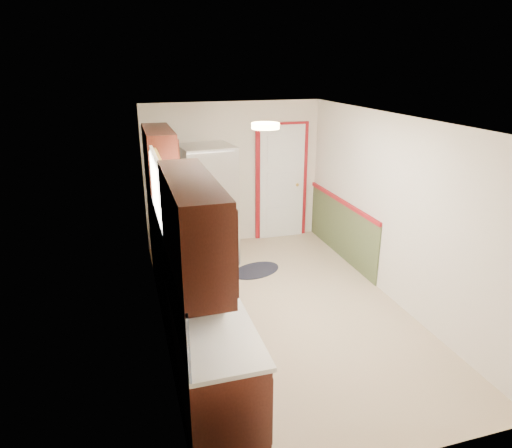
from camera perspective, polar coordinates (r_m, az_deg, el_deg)
room_shell at (r=5.49m, az=3.46°, el=0.44°), size 3.20×5.20×2.52m
kitchen_run at (r=5.10m, az=-8.74°, el=-6.05°), size 0.63×4.00×2.20m
back_wall_trim at (r=7.89m, az=4.78°, el=4.05°), size 1.12×2.30×2.08m
ceiling_fixture at (r=4.94m, az=1.19°, el=12.17°), size 0.30×0.30×0.06m
microwave at (r=4.18m, az=-6.70°, el=-7.36°), size 0.31×0.53×0.35m
refrigerator at (r=7.04m, az=-6.01°, el=2.34°), size 0.84×0.81×1.84m
rug at (r=6.97m, az=0.01°, el=-5.82°), size 0.92×0.77×0.01m
cooktop at (r=6.01m, az=-9.80°, el=-0.63°), size 0.45×0.54×0.02m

